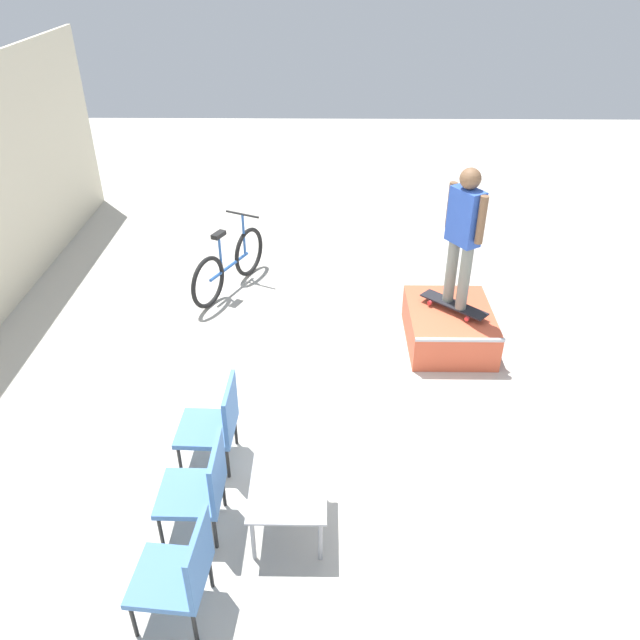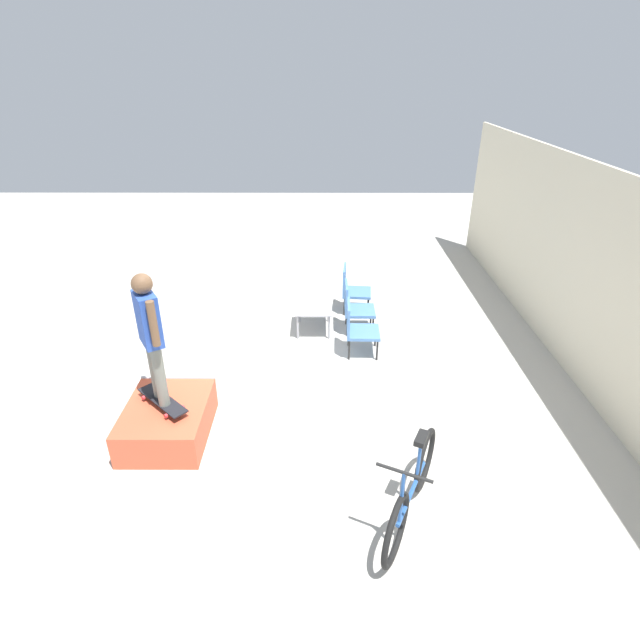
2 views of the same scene
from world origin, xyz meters
name	(u,v)px [view 2 (image 2 of 2)]	position (x,y,z in m)	size (l,w,h in m)	color
ground_plane	(269,375)	(0.00, 0.00, 0.00)	(24.00, 24.00, 0.00)	#B7B2A8
house_wall_back	(596,284)	(0.00, 4.54, 1.50)	(12.00, 0.06, 3.00)	beige
skate_ramp_box	(168,420)	(1.36, -1.13, 0.22)	(1.27, 0.99, 0.47)	#DB5638
skateboard_on_ramp	(162,400)	(1.36, -1.15, 0.53)	(0.72, 0.75, 0.07)	black
person_skater	(150,330)	(1.36, -1.15, 1.50)	(0.50, 0.37, 1.64)	gray
coffee_table	(314,309)	(-1.44, 0.65, 0.40)	(0.74, 0.63, 0.46)	#9E9EA3
patio_chair_left	(352,288)	(-2.23, 1.36, 0.47)	(0.56, 0.56, 0.87)	black
patio_chair_center	(354,306)	(-1.44, 1.35, 0.47)	(0.52, 0.52, 0.87)	black
patio_chair_right	(357,327)	(-0.67, 1.35, 0.47)	(0.54, 0.54, 0.87)	black
bicycle	(412,491)	(2.66, 1.69, 0.38)	(1.58, 0.81, 0.99)	black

